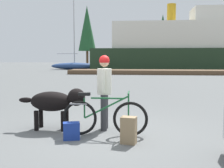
{
  "coord_description": "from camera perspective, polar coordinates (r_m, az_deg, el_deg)",
  "views": [
    {
      "loc": [
        0.8,
        -5.6,
        1.61
      ],
      "look_at": [
        0.08,
        1.36,
        0.93
      ],
      "focal_mm": 44.38,
      "sensor_mm": 36.0,
      "label": 1
    }
  ],
  "objects": [
    {
      "name": "person_cyclist",
      "position": [
        6.11,
        -1.59,
        -0.31
      ],
      "size": [
        0.32,
        0.53,
        1.66
      ],
      "color": "#333338",
      "rests_on": "ground_plane"
    },
    {
      "name": "backpack",
      "position": [
        5.24,
        3.45,
        -9.48
      ],
      "size": [
        0.32,
        0.25,
        0.51
      ],
      "primitive_type": "cube",
      "rotation": [
        0.0,
        0.0,
        -0.21
      ],
      "color": "#8C7251",
      "rests_on": "ground_plane"
    },
    {
      "name": "dock_pier",
      "position": [
        27.0,
        10.61,
        2.44
      ],
      "size": [
        18.16,
        2.85,
        0.4
      ],
      "primitive_type": "cube",
      "color": "brown",
      "rests_on": "ground_plane"
    },
    {
      "name": "ground_plane",
      "position": [
        5.88,
        -2.18,
        -10.37
      ],
      "size": [
        160.0,
        160.0,
        0.0
      ],
      "primitive_type": "plane",
      "color": "#595B5B"
    },
    {
      "name": "dog",
      "position": [
        6.29,
        -11.49,
        -3.57
      ],
      "size": [
        1.52,
        0.52,
        0.93
      ],
      "color": "black",
      "rests_on": "ground_plane"
    },
    {
      "name": "bicycle",
      "position": [
        5.72,
        -1.63,
        -6.82
      ],
      "size": [
        1.77,
        0.44,
        0.91
      ],
      "color": "black",
      "rests_on": "ground_plane"
    },
    {
      "name": "pine_tree_far_right",
      "position": [
        57.22,
        18.13,
        9.5
      ],
      "size": [
        3.05,
        3.05,
        9.66
      ],
      "color": "#4C331E",
      "rests_on": "ground_plane"
    },
    {
      "name": "handbag_pannier",
      "position": [
        5.55,
        -8.36,
        -9.56
      ],
      "size": [
        0.36,
        0.26,
        0.34
      ],
      "primitive_type": "cube",
      "rotation": [
        0.0,
        0.0,
        0.28
      ],
      "color": "navy",
      "rests_on": "ground_plane"
    },
    {
      "name": "ferry_boat",
      "position": [
        36.71,
        17.03,
        7.25
      ],
      "size": [
        25.74,
        7.35,
        8.27
      ],
      "color": "#1E331E",
      "rests_on": "ground_plane"
    },
    {
      "name": "sailboat_moored",
      "position": [
        37.23,
        -7.74,
        3.81
      ],
      "size": [
        6.37,
        1.78,
        9.32
      ],
      "color": "navy",
      "rests_on": "ground_plane"
    },
    {
      "name": "pine_tree_center",
      "position": [
        55.78,
        10.39,
        10.03
      ],
      "size": [
        2.94,
        2.94,
        9.95
      ],
      "color": "#4C331E",
      "rests_on": "ground_plane"
    },
    {
      "name": "pine_tree_far_left",
      "position": [
        56.02,
        -5.16,
        11.31
      ],
      "size": [
        3.49,
        3.49,
        11.72
      ],
      "color": "#4C331E",
      "rests_on": "ground_plane"
    }
  ]
}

